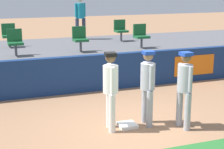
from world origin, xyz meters
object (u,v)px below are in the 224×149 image
(player_fielder_home, at_px, (111,86))
(seat_back_right, at_px, (121,29))
(seat_front_center, at_px, (80,38))
(player_runner_visitor, at_px, (185,85))
(seat_front_right, at_px, (141,35))
(player_coach_visitor, at_px, (148,83))
(first_base, at_px, (127,125))
(spectator_hooded, at_px, (80,14))
(seat_front_left, at_px, (15,41))
(seat_back_left, at_px, (9,34))

(player_fielder_home, bearing_deg, seat_back_right, 165.54)
(seat_front_center, bearing_deg, player_runner_visitor, -78.95)
(player_runner_visitor, xyz_separation_m, seat_front_right, (1.25, 5.02, 0.43))
(player_coach_visitor, bearing_deg, player_fielder_home, -87.28)
(first_base, height_order, spectator_hooded, spectator_hooded)
(player_fielder_home, xyz_separation_m, seat_front_right, (2.81, 4.54, 0.43))
(player_coach_visitor, height_order, seat_front_right, seat_front_right)
(player_runner_visitor, xyz_separation_m, seat_front_center, (-0.98, 5.02, 0.43))
(player_runner_visitor, bearing_deg, first_base, -115.88)
(seat_front_right, relative_size, spectator_hooded, 0.48)
(seat_front_right, distance_m, spectator_hooded, 3.20)
(player_fielder_home, height_order, player_coach_visitor, player_fielder_home)
(first_base, bearing_deg, spectator_hooded, 82.38)
(player_runner_visitor, xyz_separation_m, seat_front_left, (-3.08, 5.02, 0.43))
(player_coach_visitor, distance_m, spectator_hooded, 7.46)
(seat_front_right, bearing_deg, seat_back_right, 91.75)
(seat_front_right, distance_m, seat_back_right, 1.80)
(seat_back_right, bearing_deg, seat_front_center, -140.39)
(first_base, bearing_deg, seat_front_right, 62.10)
(player_coach_visitor, xyz_separation_m, seat_front_center, (-0.30, 4.56, 0.44))
(spectator_hooded, bearing_deg, seat_front_center, 60.29)
(player_runner_visitor, relative_size, seat_back_right, 2.07)
(seat_front_right, distance_m, seat_front_left, 4.33)
(seat_front_center, height_order, seat_back_right, same)
(player_runner_visitor, height_order, spectator_hooded, spectator_hooded)
(seat_back_right, relative_size, spectator_hooded, 0.48)
(spectator_hooded, bearing_deg, player_fielder_home, 65.64)
(player_coach_visitor, xyz_separation_m, seat_back_left, (-2.44, 6.36, 0.44))
(spectator_hooded, bearing_deg, seat_front_right, 103.07)
(seat_front_left, bearing_deg, seat_back_right, 22.81)
(player_coach_visitor, height_order, spectator_hooded, spectator_hooded)
(player_coach_visitor, relative_size, seat_back_right, 2.06)
(first_base, height_order, player_runner_visitor, player_runner_visitor)
(seat_front_center, bearing_deg, seat_front_left, 180.00)
(seat_back_right, bearing_deg, seat_front_left, -157.19)
(player_fielder_home, height_order, seat_front_center, seat_front_center)
(seat_front_center, relative_size, seat_back_left, 1.00)
(first_base, distance_m, seat_front_center, 4.76)
(seat_back_left, bearing_deg, first_base, -72.85)
(seat_front_center, bearing_deg, seat_back_right, 39.61)
(player_fielder_home, distance_m, spectator_hooded, 7.56)
(seat_front_right, bearing_deg, player_runner_visitor, -103.97)
(player_coach_visitor, distance_m, seat_back_left, 6.83)
(player_runner_visitor, relative_size, seat_front_left, 2.07)
(player_fielder_home, distance_m, seat_front_left, 4.81)
(player_fielder_home, xyz_separation_m, seat_front_center, (0.58, 4.54, 0.43))
(player_fielder_home, relative_size, seat_front_left, 2.08)
(seat_back_left, distance_m, spectator_hooded, 3.16)
(seat_back_left, distance_m, seat_front_left, 1.80)
(spectator_hooded, bearing_deg, seat_back_right, 129.60)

